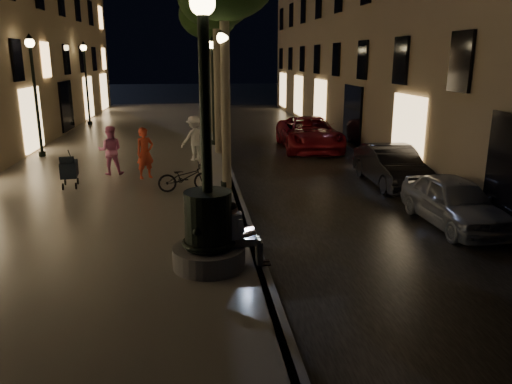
{
  "coord_description": "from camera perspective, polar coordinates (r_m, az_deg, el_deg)",
  "views": [
    {
      "loc": [
        -1.21,
        -6.99,
        4.12
      ],
      "look_at": [
        0.04,
        3.0,
        1.39
      ],
      "focal_mm": 35.0,
      "sensor_mm": 36.0,
      "label": 1
    }
  ],
  "objects": [
    {
      "name": "curb_strip",
      "position": [
        22.39,
        -3.92,
        4.79
      ],
      "size": [
        0.25,
        45.0,
        0.2
      ],
      "primitive_type": "cube",
      "color": "#59595B",
      "rests_on": "ground"
    },
    {
      "name": "tree_far",
      "position": [
        33.09,
        -5.7,
        19.1
      ],
      "size": [
        3.0,
        3.0,
        7.5
      ],
      "color": "#6B604C",
      "rests_on": "promenade"
    },
    {
      "name": "lamp_curb_c",
      "position": [
        31.02,
        -5.59,
        13.46
      ],
      "size": [
        0.36,
        0.36,
        4.81
      ],
      "color": "black",
      "rests_on": "promenade"
    },
    {
      "name": "seated_man_laptop",
      "position": [
        9.59,
        -1.78,
        -4.56
      ],
      "size": [
        0.9,
        0.31,
        1.27
      ],
      "color": "gray",
      "rests_on": "promenade"
    },
    {
      "name": "lamp_curb_b",
      "position": [
        23.03,
        -4.97,
        12.91
      ],
      "size": [
        0.36,
        0.36,
        4.81
      ],
      "color": "black",
      "rests_on": "promenade"
    },
    {
      "name": "pedestrian_pink",
      "position": [
        17.81,
        -16.32,
        4.59
      ],
      "size": [
        0.85,
        0.68,
        1.68
      ],
      "primitive_type": "imported",
      "rotation": [
        0.0,
        0.0,
        3.19
      ],
      "color": "pink",
      "rests_on": "promenade"
    },
    {
      "name": "lamp_curb_a",
      "position": [
        15.05,
        -3.71,
        11.77
      ],
      "size": [
        0.36,
        0.36,
        4.81
      ],
      "color": "black",
      "rests_on": "promenade"
    },
    {
      "name": "promenade",
      "position": [
        22.53,
        -14.16,
        4.43
      ],
      "size": [
        8.0,
        45.0,
        0.2
      ],
      "primitive_type": "cube",
      "color": "slate",
      "rests_on": "ground"
    },
    {
      "name": "tree_third",
      "position": [
        27.08,
        -5.48,
        19.37
      ],
      "size": [
        3.0,
        3.0,
        7.2
      ],
      "color": "#6B604C",
      "rests_on": "promenade"
    },
    {
      "name": "lamp_left_b",
      "position": [
        21.9,
        -24.04,
        11.58
      ],
      "size": [
        0.36,
        0.36,
        4.81
      ],
      "color": "black",
      "rests_on": "promenade"
    },
    {
      "name": "stroller",
      "position": [
        16.44,
        -20.58,
        2.45
      ],
      "size": [
        0.57,
        1.13,
        1.14
      ],
      "rotation": [
        0.0,
        0.0,
        0.13
      ],
      "color": "black",
      "rests_on": "promenade"
    },
    {
      "name": "car_front",
      "position": [
        13.43,
        21.71,
        -1.02
      ],
      "size": [
        1.54,
        3.69,
        1.25
      ],
      "primitive_type": "imported",
      "rotation": [
        0.0,
        0.0,
        0.02
      ],
      "color": "#969A9D",
      "rests_on": "ground"
    },
    {
      "name": "ground",
      "position": [
        22.41,
        -3.91,
        4.54
      ],
      "size": [
        120.0,
        120.0,
        0.0
      ],
      "primitive_type": "plane",
      "color": "black",
      "rests_on": "ground"
    },
    {
      "name": "cobble_lane",
      "position": [
        22.77,
        3.67,
        4.73
      ],
      "size": [
        6.0,
        45.0,
        0.02
      ],
      "primitive_type": "cube",
      "color": "black",
      "rests_on": "ground"
    },
    {
      "name": "lamp_left_c",
      "position": [
        31.62,
        -18.89,
        12.77
      ],
      "size": [
        0.36,
        0.36,
        4.81
      ],
      "color": "black",
      "rests_on": "promenade"
    },
    {
      "name": "car_second",
      "position": [
        17.0,
        15.22,
        2.89
      ],
      "size": [
        1.43,
        4.01,
        1.32
      ],
      "primitive_type": "imported",
      "rotation": [
        0.0,
        0.0,
        -0.01
      ],
      "color": "black",
      "rests_on": "ground"
    },
    {
      "name": "fountain_lamppost",
      "position": [
        9.45,
        -5.49,
        -2.81
      ],
      "size": [
        1.4,
        1.4,
        5.21
      ],
      "color": "#59595B",
      "rests_on": "promenade"
    },
    {
      "name": "lamp_curb_d",
      "position": [
        39.01,
        -5.95,
        13.78
      ],
      "size": [
        0.36,
        0.36,
        4.81
      ],
      "color": "black",
      "rests_on": "promenade"
    },
    {
      "name": "bicycle",
      "position": [
        15.15,
        -8.11,
        1.68
      ],
      "size": [
        1.68,
        0.77,
        0.85
      ],
      "primitive_type": "imported",
      "rotation": [
        0.0,
        0.0,
        1.7
      ],
      "color": "black",
      "rests_on": "promenade"
    },
    {
      "name": "car_third",
      "position": [
        22.99,
        6.1,
        6.65
      ],
      "size": [
        2.68,
        5.47,
        1.5
      ],
      "primitive_type": "imported",
      "rotation": [
        0.0,
        0.0,
        -0.04
      ],
      "color": "maroon",
      "rests_on": "ground"
    },
    {
      "name": "pedestrian_red",
      "position": [
        16.95,
        -12.57,
        4.37
      ],
      "size": [
        0.74,
        0.67,
        1.7
      ],
      "primitive_type": "imported",
      "rotation": [
        0.0,
        0.0,
        0.56
      ],
      "color": "#D04229",
      "rests_on": "promenade"
    },
    {
      "name": "pedestrian_white",
      "position": [
        19.67,
        -7.04,
        6.13
      ],
      "size": [
        1.29,
        1.09,
        1.73
      ],
      "primitive_type": "imported",
      "rotation": [
        0.0,
        0.0,
        3.62
      ],
      "color": "silver",
      "rests_on": "promenade"
    }
  ]
}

